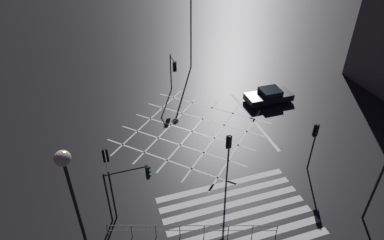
# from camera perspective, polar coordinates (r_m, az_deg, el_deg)

# --- Properties ---
(ground_plane) EXTENTS (200.00, 200.00, 0.00)m
(ground_plane) POSITION_cam_1_polar(r_m,az_deg,el_deg) (28.55, -0.00, -1.90)
(ground_plane) COLOR black
(road_markings) EXTENTS (13.83, 19.10, 0.01)m
(road_markings) POSITION_cam_1_polar(r_m,az_deg,el_deg) (24.46, 5.01, -9.54)
(road_markings) COLOR silver
(road_markings) RESTS_ON ground_plane
(traffic_light_sw_main) EXTENTS (2.69, 0.36, 3.94)m
(traffic_light_sw_main) POSITION_cam_1_polar(r_m,az_deg,el_deg) (20.28, -10.26, -10.08)
(traffic_light_sw_main) COLOR black
(traffic_light_sw_main) RESTS_ON ground_plane
(traffic_light_sw_cross) EXTENTS (0.36, 2.44, 3.85)m
(traffic_light_sw_cross) POSITION_cam_1_polar(r_m,az_deg,el_deg) (21.37, -13.82, -8.13)
(traffic_light_sw_cross) COLOR black
(traffic_light_sw_cross) RESTS_ON ground_plane
(traffic_light_median_north) EXTENTS (0.36, 1.86, 3.80)m
(traffic_light_median_north) POSITION_cam_1_polar(r_m,az_deg,el_deg) (32.51, -3.17, 8.60)
(traffic_light_median_north) COLOR black
(traffic_light_median_north) RESTS_ON ground_plane
(traffic_light_median_south) EXTENTS (0.36, 0.39, 4.21)m
(traffic_light_median_south) POSITION_cam_1_polar(r_m,az_deg,el_deg) (21.98, 6.04, -5.13)
(traffic_light_median_south) COLOR black
(traffic_light_median_south) RESTS_ON ground_plane
(traffic_light_se_cross) EXTENTS (0.36, 0.39, 3.85)m
(traffic_light_se_cross) POSITION_cam_1_polar(r_m,az_deg,el_deg) (24.79, 19.68, -2.77)
(traffic_light_se_cross) COLOR black
(traffic_light_se_cross) RESTS_ON ground_plane
(street_lamp_west) EXTENTS (0.56, 0.56, 8.11)m
(street_lamp_west) POSITION_cam_1_polar(r_m,az_deg,el_deg) (36.91, -0.19, 17.24)
(street_lamp_west) COLOR black
(street_lamp_west) RESTS_ON ground_plane
(street_lamp_far) EXTENTS (0.62, 0.62, 9.17)m
(street_lamp_far) POSITION_cam_1_polar(r_m,az_deg,el_deg) (14.46, -19.24, -11.71)
(street_lamp_far) COLOR black
(street_lamp_far) RESTS_ON ground_plane
(waiting_car) EXTENTS (4.40, 1.88, 1.29)m
(waiting_car) POSITION_cam_1_polar(r_m,az_deg,el_deg) (33.01, 12.70, 3.95)
(waiting_car) COLOR black
(waiting_car) RESTS_ON ground_plane
(pedestrian_railing) EXTENTS (9.33, 3.07, 1.05)m
(pedestrian_railing) POSITION_cam_1_polar(r_m,az_deg,el_deg) (20.59, 0.00, -17.77)
(pedestrian_railing) COLOR #9EA0A5
(pedestrian_railing) RESTS_ON ground_plane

